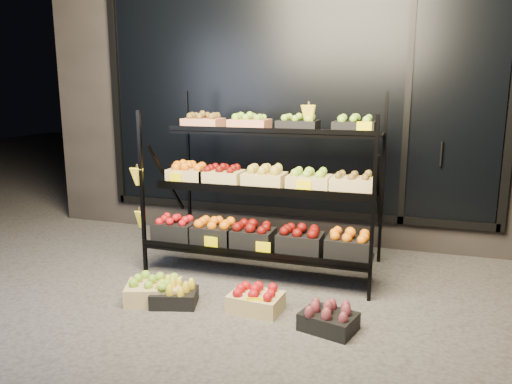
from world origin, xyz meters
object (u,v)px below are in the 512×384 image
(floor_crate_midright, at_px, (256,299))
(display_rack, at_px, (263,188))
(floor_crate_midleft, at_px, (174,294))
(floor_crate_left, at_px, (154,289))

(floor_crate_midright, bearing_deg, display_rack, 108.75)
(display_rack, xyz_separation_m, floor_crate_midleft, (-0.43, -0.98, -0.70))
(floor_crate_midleft, bearing_deg, floor_crate_midright, -6.63)
(display_rack, distance_m, floor_crate_left, 1.34)
(floor_crate_left, distance_m, floor_crate_midright, 0.84)
(floor_crate_left, relative_size, floor_crate_midright, 1.24)
(display_rack, bearing_deg, floor_crate_midleft, -113.60)
(display_rack, distance_m, floor_crate_midright, 1.14)
(floor_crate_left, xyz_separation_m, floor_crate_midleft, (0.19, -0.01, -0.01))
(display_rack, xyz_separation_m, floor_crate_midright, (0.22, -0.88, -0.69))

